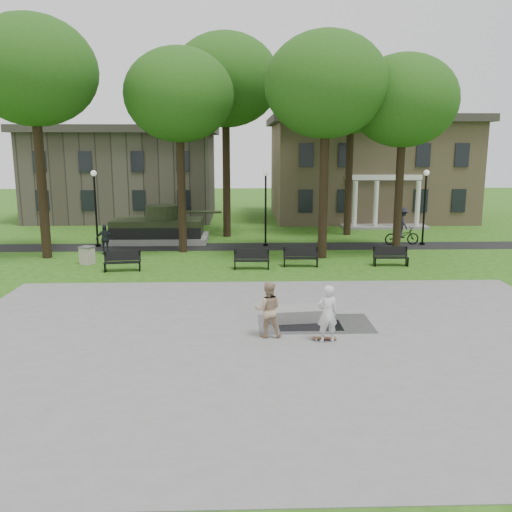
{
  "coord_description": "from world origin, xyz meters",
  "views": [
    {
      "loc": [
        -1.17,
        -21.28,
        6.17
      ],
      "look_at": [
        -0.42,
        2.17,
        1.4
      ],
      "focal_mm": 38.0,
      "sensor_mm": 36.0,
      "label": 1
    }
  ],
  "objects": [
    {
      "name": "friend_watching",
      "position": [
        -0.23,
        -4.36,
        0.94
      ],
      "size": [
        0.91,
        0.71,
        1.84
      ],
      "primitive_type": "imported",
      "rotation": [
        0.0,
        0.0,
        3.13
      ],
      "color": "tan",
      "rests_on": "plaza"
    },
    {
      "name": "building_left",
      "position": [
        -11.0,
        26.5,
        3.6
      ],
      "size": [
        15.0,
        10.0,
        7.2
      ],
      "primitive_type": "cube",
      "color": "#4C443D",
      "rests_on": "ground"
    },
    {
      "name": "lamp_mid",
      "position": [
        0.5,
        12.3,
        2.79
      ],
      "size": [
        0.36,
        0.36,
        4.73
      ],
      "color": "black",
      "rests_on": "ground"
    },
    {
      "name": "concrete_block",
      "position": [
        1.0,
        -2.64,
        0.24
      ],
      "size": [
        2.29,
        1.22,
        0.45
      ],
      "primitive_type": "cube",
      "rotation": [
        0.0,
        0.0,
        0.1
      ],
      "color": "gray",
      "rests_on": "plaza"
    },
    {
      "name": "footpath",
      "position": [
        0.0,
        12.0,
        0.01
      ],
      "size": [
        44.0,
        2.6,
        0.01
      ],
      "primitive_type": "cube",
      "color": "black",
      "rests_on": "ground"
    },
    {
      "name": "ground",
      "position": [
        0.0,
        0.0,
        0.0
      ],
      "size": [
        120.0,
        120.0,
        0.0
      ],
      "primitive_type": "plane",
      "color": "#224A11",
      "rests_on": "ground"
    },
    {
      "name": "skateboarder",
      "position": [
        1.62,
        -4.9,
        0.95
      ],
      "size": [
        0.76,
        0.58,
        1.87
      ],
      "primitive_type": "imported",
      "rotation": [
        0.0,
        0.0,
        3.34
      ],
      "color": "silver",
      "rests_on": "plaza"
    },
    {
      "name": "pedestrian_walker",
      "position": [
        -8.97,
        9.94,
        0.86
      ],
      "size": [
        1.07,
        0.57,
        1.73
      ],
      "primitive_type": "imported",
      "rotation": [
        0.0,
        0.0,
        0.15
      ],
      "color": "#20252B",
      "rests_on": "ground"
    },
    {
      "name": "puddle",
      "position": [
        1.3,
        -3.31,
        0.02
      ],
      "size": [
        2.2,
        1.2,
        0.0
      ],
      "primitive_type": "cube",
      "color": "black",
      "rests_on": "plaza"
    },
    {
      "name": "park_bench_0",
      "position": [
        -7.03,
        5.51,
        0.52
      ],
      "size": [
        1.84,
        0.7,
        1.0
      ],
      "rotation": [
        0.0,
        0.0,
        0.1
      ],
      "color": "black",
      "rests_on": "ground"
    },
    {
      "name": "tree_1",
      "position": [
        -4.5,
        10.5,
        8.95
      ],
      "size": [
        6.2,
        6.2,
        11.63
      ],
      "color": "black",
      "rests_on": "ground"
    },
    {
      "name": "tree_5",
      "position": [
        6.5,
        16.5,
        9.67
      ],
      "size": [
        6.4,
        6.4,
        12.44
      ],
      "color": "black",
      "rests_on": "ground"
    },
    {
      "name": "tree_0",
      "position": [
        -12.0,
        9.0,
        10.03
      ],
      "size": [
        6.8,
        6.8,
        12.97
      ],
      "color": "black",
      "rests_on": "ground"
    },
    {
      "name": "tree_2",
      "position": [
        3.5,
        8.5,
        9.32
      ],
      "size": [
        6.6,
        6.6,
        12.16
      ],
      "color": "black",
      "rests_on": "ground"
    },
    {
      "name": "tree_3",
      "position": [
        8.0,
        9.5,
        8.6
      ],
      "size": [
        6.0,
        6.0,
        11.19
      ],
      "color": "black",
      "rests_on": "ground"
    },
    {
      "name": "park_bench_2",
      "position": [
        2.03,
        6.28,
        0.52
      ],
      "size": [
        1.82,
        0.62,
        1.0
      ],
      "rotation": [
        0.0,
        0.0,
        -0.05
      ],
      "color": "black",
      "rests_on": "ground"
    },
    {
      "name": "lamp_left",
      "position": [
        -10.0,
        12.3,
        2.79
      ],
      "size": [
        0.36,
        0.36,
        4.73
      ],
      "color": "black",
      "rests_on": "ground"
    },
    {
      "name": "cyclist",
      "position": [
        9.19,
        12.38,
        0.97
      ],
      "size": [
        2.25,
        1.29,
        2.38
      ],
      "rotation": [
        0.0,
        0.0,
        1.64
      ],
      "color": "black",
      "rests_on": "ground"
    },
    {
      "name": "park_bench_1",
      "position": [
        -0.54,
        5.77,
        0.52
      ],
      "size": [
        1.81,
        0.56,
        1.0
      ],
      "rotation": [
        0.0,
        0.0,
        -0.02
      ],
      "color": "black",
      "rests_on": "ground"
    },
    {
      "name": "skateboard",
      "position": [
        1.57,
        -4.74,
        0.06
      ],
      "size": [
        0.79,
        0.26,
        0.07
      ],
      "primitive_type": "cube",
      "rotation": [
        0.0,
        0.0,
        -0.08
      ],
      "color": "brown",
      "rests_on": "plaza"
    },
    {
      "name": "building_right",
      "position": [
        10.0,
        26.0,
        4.34
      ],
      "size": [
        17.0,
        12.0,
        8.6
      ],
      "color": "#9E8460",
      "rests_on": "ground"
    },
    {
      "name": "park_bench_3",
      "position": [
        6.78,
        6.31,
        0.52
      ],
      "size": [
        1.81,
        0.59,
        1.0
      ],
      "rotation": [
        0.0,
        0.0,
        -0.04
      ],
      "color": "black",
      "rests_on": "ground"
    },
    {
      "name": "tree_4",
      "position": [
        -2.0,
        16.0,
        10.39
      ],
      "size": [
        7.2,
        7.2,
        13.5
      ],
      "color": "black",
      "rests_on": "ground"
    },
    {
      "name": "tank_monument",
      "position": [
        -6.46,
        14.0,
        0.86
      ],
      "size": [
        7.45,
        3.4,
        2.4
      ],
      "color": "gray",
      "rests_on": "ground"
    },
    {
      "name": "plaza",
      "position": [
        0.0,
        -5.0,
        0.01
      ],
      "size": [
        22.0,
        16.0,
        0.02
      ],
      "primitive_type": "cube",
      "color": "gray",
      "rests_on": "ground"
    },
    {
      "name": "trash_bin",
      "position": [
        -9.25,
        7.17,
        0.49
      ],
      "size": [
        0.87,
        0.87,
        0.96
      ],
      "rotation": [
        0.0,
        0.0,
        -0.43
      ],
      "color": "#B9AE98",
      "rests_on": "ground"
    },
    {
      "name": "lamp_right",
      "position": [
        10.5,
        12.3,
        2.79
      ],
      "size": [
        0.36,
        0.36,
        4.73
      ],
      "color": "black",
      "rests_on": "ground"
    }
  ]
}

